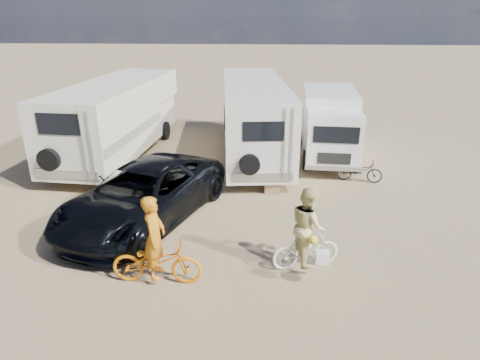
# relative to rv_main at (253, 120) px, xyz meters

# --- Properties ---
(ground) EXTENTS (140.00, 140.00, 0.00)m
(ground) POSITION_rel_rv_main_xyz_m (-0.44, -6.96, -1.52)
(ground) COLOR #9D845E
(ground) RESTS_ON ground
(rv_main) EXTENTS (3.12, 8.26, 3.03)m
(rv_main) POSITION_rel_rv_main_xyz_m (0.00, 0.00, 0.00)
(rv_main) COLOR white
(rv_main) RESTS_ON ground
(rv_left) EXTENTS (3.21, 8.47, 2.97)m
(rv_left) POSITION_rel_rv_main_xyz_m (-5.51, -0.16, -0.03)
(rv_left) COLOR white
(rv_left) RESTS_ON ground
(box_truck) EXTENTS (2.40, 5.44, 2.61)m
(box_truck) POSITION_rel_rv_main_xyz_m (3.04, 0.07, -0.21)
(box_truck) COLOR white
(box_truck) RESTS_ON ground
(dark_suv) EXTENTS (4.46, 6.33, 1.60)m
(dark_suv) POSITION_rel_rv_main_xyz_m (-2.91, -5.87, -0.72)
(dark_suv) COLOR black
(dark_suv) RESTS_ON ground
(bike_man) EXTENTS (1.97, 0.69, 1.03)m
(bike_man) POSITION_rel_rv_main_xyz_m (-1.85, -8.75, -1.00)
(bike_man) COLOR orange
(bike_man) RESTS_ON ground
(bike_woman) EXTENTS (1.68, 0.90, 0.97)m
(bike_woman) POSITION_rel_rv_main_xyz_m (1.44, -7.99, -1.03)
(bike_woman) COLOR silver
(bike_woman) RESTS_ON ground
(rider_man) EXTENTS (0.45, 0.69, 1.89)m
(rider_man) POSITION_rel_rv_main_xyz_m (-1.85, -8.75, -0.57)
(rider_man) COLOR #C37011
(rider_man) RESTS_ON ground
(rider_woman) EXTENTS (0.92, 1.05, 1.83)m
(rider_woman) POSITION_rel_rv_main_xyz_m (1.44, -7.99, -0.60)
(rider_woman) COLOR #D8CD82
(rider_woman) RESTS_ON ground
(bike_parked) EXTENTS (1.63, 0.84, 0.82)m
(bike_parked) POSITION_rel_rv_main_xyz_m (3.79, -2.56, -1.11)
(bike_parked) COLOR #272927
(bike_parked) RESTS_ON ground
(cooler) EXTENTS (0.68, 0.58, 0.47)m
(cooler) POSITION_rel_rv_main_xyz_m (-0.50, -3.01, -1.28)
(cooler) COLOR teal
(cooler) RESTS_ON ground
(crate) EXTENTS (0.53, 0.53, 0.40)m
(crate) POSITION_rel_rv_main_xyz_m (0.75, -3.64, -1.32)
(crate) COLOR #9C7557
(crate) RESTS_ON ground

